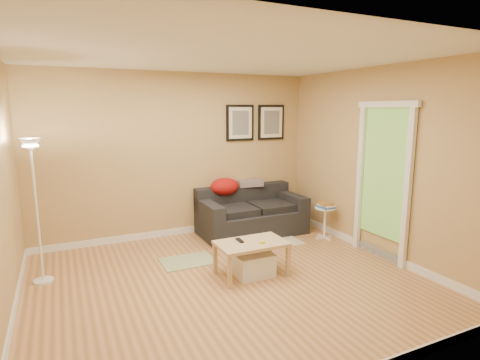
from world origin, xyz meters
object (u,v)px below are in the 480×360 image
(side_table, at_px, (325,223))
(storage_bin, at_px, (254,265))
(floor_lamp, at_px, (37,216))
(sofa, at_px, (252,211))
(coffee_table, at_px, (251,258))
(book_stack, at_px, (326,205))

(side_table, bearing_deg, storage_bin, -154.61)
(side_table, relative_size, floor_lamp, 0.29)
(storage_bin, xyz_separation_m, side_table, (1.68, 0.79, 0.11))
(sofa, bearing_deg, storage_bin, -116.06)
(sofa, xyz_separation_m, floor_lamp, (-3.08, -0.59, 0.44))
(storage_bin, xyz_separation_m, floor_lamp, (-2.34, 0.92, 0.67))
(coffee_table, xyz_separation_m, book_stack, (1.68, 0.74, 0.33))
(side_table, bearing_deg, coffee_table, -156.01)
(sofa, distance_m, coffee_table, 1.66)
(storage_bin, height_order, side_table, side_table)
(sofa, bearing_deg, coffee_table, -117.10)
(side_table, relative_size, book_stack, 1.92)
(book_stack, bearing_deg, sofa, 130.55)
(side_table, height_order, floor_lamp, floor_lamp)
(side_table, distance_m, book_stack, 0.29)
(sofa, distance_m, floor_lamp, 3.17)
(coffee_table, distance_m, storage_bin, 0.08)
(storage_bin, distance_m, floor_lamp, 2.61)
(storage_bin, bearing_deg, side_table, 25.39)
(sofa, relative_size, storage_bin, 3.59)
(floor_lamp, bearing_deg, coffee_table, -20.54)
(coffee_table, bearing_deg, floor_lamp, 146.34)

